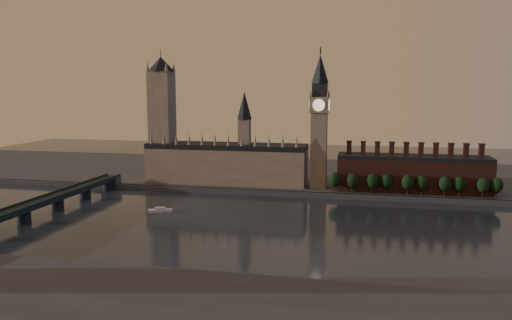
{
  "coord_description": "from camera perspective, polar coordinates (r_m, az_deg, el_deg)",
  "views": [
    {
      "loc": [
        41.48,
        -272.97,
        79.76
      ],
      "look_at": [
        -27.85,
        55.0,
        32.08
      ],
      "focal_mm": 35.0,
      "sensor_mm": 36.0,
      "label": 1
    }
  ],
  "objects": [
    {
      "name": "embankment_tree_3",
      "position": [
        374.43,
        14.69,
        -2.37
      ],
      "size": [
        8.6,
        8.6,
        14.88
      ],
      "color": "black",
      "rests_on": "north_bank"
    },
    {
      "name": "embankment_tree_9",
      "position": [
        385.04,
        25.81,
        -2.64
      ],
      "size": [
        8.6,
        8.6,
        14.88
      ],
      "color": "black",
      "rests_on": "north_bank"
    },
    {
      "name": "palace_of_westminster",
      "position": [
        406.26,
        -3.3,
        -0.15
      ],
      "size": [
        130.0,
        30.3,
        74.0
      ],
      "color": "gray",
      "rests_on": "north_bank"
    },
    {
      "name": "embankment_tree_1",
      "position": [
        372.49,
        10.97,
        -2.31
      ],
      "size": [
        8.6,
        8.6,
        14.88
      ],
      "color": "black",
      "rests_on": "north_bank"
    },
    {
      "name": "river_boat",
      "position": [
        334.24,
        -10.9,
        -5.65
      ],
      "size": [
        16.18,
        9.13,
        3.11
      ],
      "rotation": [
        0.0,
        0.0,
        0.32
      ],
      "color": "silver",
      "rests_on": "ground"
    },
    {
      "name": "embankment_tree_4",
      "position": [
        374.55,
        16.93,
        -2.45
      ],
      "size": [
        8.6,
        8.6,
        14.88
      ],
      "color": "black",
      "rests_on": "north_bank"
    },
    {
      "name": "embankment_tree_0",
      "position": [
        373.14,
        8.99,
        -2.24
      ],
      "size": [
        8.6,
        8.6,
        14.88
      ],
      "color": "black",
      "rests_on": "north_bank"
    },
    {
      "name": "big_ben",
      "position": [
        384.95,
        7.25,
        4.62
      ],
      "size": [
        15.0,
        15.0,
        107.0
      ],
      "color": "gray",
      "rests_on": "north_bank"
    },
    {
      "name": "north_bank",
      "position": [
        459.55,
        6.59,
        -1.7
      ],
      "size": [
        900.0,
        182.0,
        4.0
      ],
      "color": "#444449",
      "rests_on": "ground"
    },
    {
      "name": "westminster_bridge",
      "position": [
        341.88,
        -23.59,
        -4.81
      ],
      "size": [
        14.0,
        200.0,
        11.55
      ],
      "color": "black",
      "rests_on": "ground"
    },
    {
      "name": "embankment_tree_7",
      "position": [
        380.18,
        22.22,
        -2.56
      ],
      "size": [
        8.6,
        8.6,
        14.88
      ],
      "color": "black",
      "rests_on": "north_bank"
    },
    {
      "name": "embankment_tree_8",
      "position": [
        382.22,
        24.54,
        -2.63
      ],
      "size": [
        8.6,
        8.6,
        14.88
      ],
      "color": "black",
      "rests_on": "north_bank"
    },
    {
      "name": "ground",
      "position": [
        287.39,
        3.2,
        -8.03
      ],
      "size": [
        900.0,
        900.0,
        0.0
      ],
      "primitive_type": "plane",
      "color": "black",
      "rests_on": "ground"
    },
    {
      "name": "victoria_tower",
      "position": [
        420.74,
        -10.69,
        5.14
      ],
      "size": [
        24.0,
        24.0,
        108.0
      ],
      "color": "gray",
      "rests_on": "north_bank"
    },
    {
      "name": "embankment_tree_6",
      "position": [
        378.01,
        20.78,
        -2.54
      ],
      "size": [
        8.6,
        8.6,
        14.88
      ],
      "color": "black",
      "rests_on": "north_bank"
    },
    {
      "name": "embankment_tree_2",
      "position": [
        372.99,
        13.17,
        -2.36
      ],
      "size": [
        8.6,
        8.6,
        14.88
      ],
      "color": "black",
      "rests_on": "north_bank"
    },
    {
      "name": "embankment_tree_5",
      "position": [
        376.66,
        18.44,
        -2.46
      ],
      "size": [
        8.6,
        8.6,
        14.88
      ],
      "color": "black",
      "rests_on": "north_bank"
    },
    {
      "name": "chimney_block",
      "position": [
        389.86,
        17.45,
        -1.42
      ],
      "size": [
        110.0,
        25.0,
        37.0
      ],
      "color": "#552620",
      "rests_on": "north_bank"
    }
  ]
}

